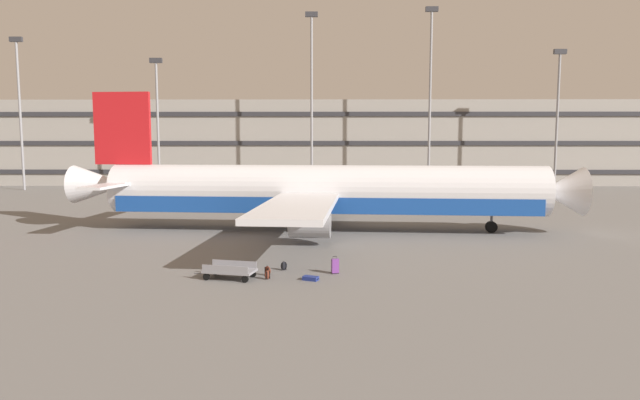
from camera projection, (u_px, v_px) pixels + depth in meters
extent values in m
plane|color=slate|center=(278.00, 228.00, 44.57)|extent=(600.00, 600.00, 0.00)
cube|color=gray|center=(303.00, 143.00, 96.29)|extent=(139.85, 18.58, 13.89)
cube|color=#2D2D33|center=(301.00, 172.00, 87.43)|extent=(138.45, 0.24, 0.70)
cube|color=#2D2D33|center=(301.00, 143.00, 86.95)|extent=(138.45, 0.24, 0.70)
cube|color=#2D2D33|center=(301.00, 114.00, 86.46)|extent=(138.45, 0.24, 0.70)
cylinder|color=silver|center=(325.00, 190.00, 42.85)|extent=(34.37, 6.57, 3.89)
cube|color=#19479E|center=(325.00, 203.00, 42.96)|extent=(33.00, 6.39, 1.24)
cone|color=silver|center=(562.00, 191.00, 41.26)|extent=(3.39, 3.93, 3.69)
cone|color=silver|center=(102.00, 184.00, 44.43)|extent=(4.89, 3.47, 3.11)
cube|color=red|center=(122.00, 128.00, 43.78)|extent=(4.68, 0.73, 5.83)
cube|color=silver|center=(147.00, 179.00, 47.86)|extent=(2.26, 5.95, 0.20)
cube|color=silver|center=(108.00, 186.00, 40.55)|extent=(2.26, 5.95, 0.20)
cube|color=silver|center=(322.00, 184.00, 52.00)|extent=(5.52, 14.66, 0.36)
cube|color=silver|center=(298.00, 206.00, 33.93)|extent=(5.52, 14.66, 0.36)
cylinder|color=#9E9EA3|center=(325.00, 202.00, 49.54)|extent=(2.94, 2.35, 2.14)
cylinder|color=#9E9EA3|center=(310.00, 222.00, 36.59)|extent=(2.94, 2.35, 2.14)
cylinder|color=black|center=(491.00, 227.00, 42.00)|extent=(0.92, 0.42, 0.90)
cylinder|color=slate|center=(492.00, 219.00, 41.93)|extent=(0.20, 0.20, 1.32)
cylinder|color=black|center=(310.00, 222.00, 44.90)|extent=(0.92, 0.42, 0.90)
cylinder|color=slate|center=(310.00, 214.00, 44.83)|extent=(0.20, 0.20, 1.32)
cylinder|color=black|center=(306.00, 228.00, 41.62)|extent=(0.92, 0.42, 0.90)
cylinder|color=slate|center=(306.00, 219.00, 41.56)|extent=(0.20, 0.20, 1.32)
cylinder|color=gray|center=(20.00, 117.00, 79.34)|extent=(0.36, 0.36, 21.54)
cube|color=#333338|center=(16.00, 39.00, 78.18)|extent=(1.80, 0.50, 0.70)
cylinder|color=gray|center=(158.00, 127.00, 79.32)|extent=(0.36, 0.36, 18.52)
cube|color=#333338|center=(156.00, 60.00, 78.31)|extent=(1.80, 0.50, 0.70)
cylinder|color=gray|center=(312.00, 105.00, 78.78)|extent=(0.36, 0.36, 24.96)
cube|color=#333338|center=(312.00, 14.00, 77.43)|extent=(1.80, 0.50, 0.70)
cylinder|color=gray|center=(430.00, 102.00, 78.58)|extent=(0.36, 0.36, 25.65)
cube|color=#333338|center=(432.00, 9.00, 77.20)|extent=(1.80, 0.50, 0.70)
cylinder|color=gray|center=(557.00, 123.00, 78.73)|extent=(0.36, 0.36, 19.68)
cube|color=#333338|center=(560.00, 52.00, 77.66)|extent=(1.80, 0.50, 0.70)
cube|color=#72388C|center=(335.00, 266.00, 28.79)|extent=(0.43, 0.32, 0.76)
cylinder|color=#333338|center=(337.00, 257.00, 28.83)|extent=(0.02, 0.02, 0.12)
cylinder|color=#333338|center=(333.00, 258.00, 28.77)|extent=(0.02, 0.02, 0.12)
cube|color=black|center=(335.00, 256.00, 28.80)|extent=(0.21, 0.08, 0.02)
cylinder|color=black|center=(338.00, 273.00, 28.79)|extent=(0.03, 0.05, 0.05)
cylinder|color=black|center=(333.00, 274.00, 28.71)|extent=(0.03, 0.05, 0.05)
cylinder|color=black|center=(337.00, 273.00, 28.96)|extent=(0.03, 0.05, 0.05)
cylinder|color=black|center=(332.00, 273.00, 28.87)|extent=(0.03, 0.05, 0.05)
cube|color=navy|center=(311.00, 278.00, 27.45)|extent=(0.88, 0.69, 0.20)
cube|color=black|center=(318.00, 279.00, 27.29)|extent=(0.11, 0.21, 0.02)
ellipsoid|color=#592619|center=(268.00, 271.00, 28.41)|extent=(0.42, 0.36, 0.50)
ellipsoid|color=#592619|center=(269.00, 272.00, 28.49)|extent=(0.27, 0.21, 0.23)
torus|color=black|center=(267.00, 266.00, 28.35)|extent=(0.08, 0.05, 0.08)
cube|color=black|center=(265.00, 271.00, 28.38)|extent=(0.04, 0.04, 0.43)
cube|color=black|center=(268.00, 271.00, 28.28)|extent=(0.04, 0.04, 0.43)
ellipsoid|color=#592619|center=(267.00, 275.00, 27.60)|extent=(0.36, 0.34, 0.48)
ellipsoid|color=#592619|center=(267.00, 276.00, 27.68)|extent=(0.22, 0.20, 0.21)
torus|color=black|center=(268.00, 270.00, 27.55)|extent=(0.07, 0.06, 0.08)
cube|color=black|center=(267.00, 275.00, 27.49)|extent=(0.04, 0.04, 0.41)
cube|color=black|center=(270.00, 275.00, 27.58)|extent=(0.04, 0.04, 0.41)
ellipsoid|color=black|center=(284.00, 266.00, 29.59)|extent=(0.40, 0.30, 0.49)
ellipsoid|color=black|center=(283.00, 267.00, 29.68)|extent=(0.26, 0.16, 0.22)
torus|color=black|center=(284.00, 261.00, 29.54)|extent=(0.08, 0.04, 0.08)
cube|color=black|center=(283.00, 266.00, 29.48)|extent=(0.04, 0.03, 0.41)
cube|color=black|center=(286.00, 266.00, 29.55)|extent=(0.04, 0.03, 0.41)
cube|color=gray|center=(230.00, 271.00, 27.71)|extent=(2.82, 1.84, 0.12)
cylinder|color=#4C4C51|center=(200.00, 274.00, 28.12)|extent=(0.69, 0.20, 0.05)
cube|color=gray|center=(225.00, 270.00, 27.10)|extent=(2.42, 0.59, 0.40)
cube|color=gray|center=(234.00, 264.00, 28.29)|extent=(2.42, 0.59, 0.40)
cylinder|color=black|center=(206.00, 277.00, 27.44)|extent=(0.37, 0.18, 0.36)
cylinder|color=black|center=(216.00, 272.00, 28.51)|extent=(0.37, 0.18, 0.36)
cylinder|color=black|center=(245.00, 279.00, 26.97)|extent=(0.37, 0.18, 0.36)
cylinder|color=black|center=(253.00, 274.00, 28.04)|extent=(0.37, 0.18, 0.36)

